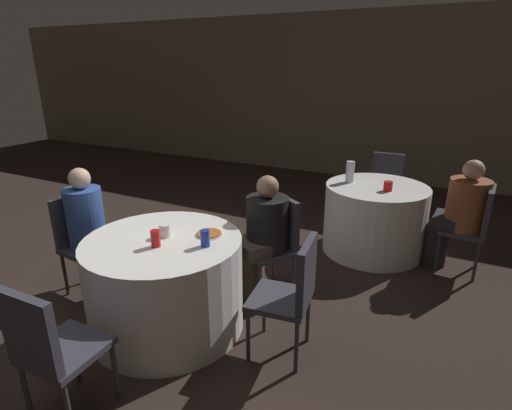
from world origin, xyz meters
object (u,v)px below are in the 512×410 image
object	(u,v)px
table_near	(166,283)
chair_near_west	(82,236)
chair_far_north	(386,182)
pizza_plate_near	(209,234)
chair_near_south	(49,345)
chair_far_east	(475,222)
person_black_shirt	(260,238)
chair_near_east	(293,289)
chair_near_northeast	(276,238)
bottle_far	(350,172)
person_blue_shirt	(93,236)
soda_can_red	(155,239)
table_far	(374,219)
soda_can_blue	(205,238)
person_floral_shirt	(458,214)

from	to	relation	value
table_near	chair_near_west	distance (m)	1.01
chair_far_north	pizza_plate_near	distance (m)	2.95
chair_near_south	chair_far_east	bearing A→B (deg)	54.03
chair_far_north	person_black_shirt	xyz separation A→B (m)	(-0.63, -2.35, 0.04)
chair_near_east	chair_near_northeast	size ratio (longest dim) A/B	1.00
bottle_far	pizza_plate_near	bearing A→B (deg)	-106.93
person_blue_shirt	soda_can_red	xyz separation A→B (m)	(0.87, -0.19, 0.23)
chair_far_east	person_blue_shirt	xyz separation A→B (m)	(-2.93, -1.94, 0.04)
table_near	table_far	size ratio (longest dim) A/B	1.09
soda_can_red	bottle_far	bearing A→B (deg)	70.29
chair_far_north	person_black_shirt	distance (m)	2.43
chair_far_east	person_blue_shirt	size ratio (longest dim) A/B	0.77
soda_can_red	chair_near_northeast	bearing A→B (deg)	62.08
soda_can_blue	chair_near_west	bearing A→B (deg)	178.01
chair_near_east	soda_can_blue	distance (m)	0.70
person_black_shirt	person_floral_shirt	bearing A→B (deg)	-105.05
chair_near_east	table_near	bearing A→B (deg)	90.00
bottle_far	person_floral_shirt	bearing A→B (deg)	-4.28
chair_near_west	soda_can_red	world-z (taller)	chair_near_west
chair_near_south	bottle_far	xyz separation A→B (m)	(0.81, 3.12, 0.33)
soda_can_red	chair_near_east	bearing A→B (deg)	14.20
person_blue_shirt	chair_far_east	bearing A→B (deg)	129.13
person_floral_shirt	bottle_far	xyz separation A→B (m)	(-1.10, 0.08, 0.27)
person_blue_shirt	pizza_plate_near	bearing A→B (deg)	103.18
person_floral_shirt	soda_can_red	distance (m)	2.88
chair_near_west	bottle_far	bearing A→B (deg)	143.30
table_far	person_blue_shirt	xyz separation A→B (m)	(-1.98, -2.02, 0.20)
soda_can_blue	table_near	bearing A→B (deg)	-171.83
chair_near_west	chair_near_south	size ratio (longest dim) A/B	1.00
table_far	soda_can_red	size ratio (longest dim) A/B	8.83
table_far	chair_near_east	distance (m)	1.99
table_far	person_floral_shirt	xyz separation A→B (m)	(0.79, -0.07, 0.21)
table_near	soda_can_red	world-z (taller)	soda_can_red
chair_far_north	soda_can_red	size ratio (longest dim) A/B	7.29
pizza_plate_near	soda_can_blue	distance (m)	0.20
table_near	table_far	bearing A→B (deg)	61.40
table_near	chair_near_south	bearing A→B (deg)	-88.37
chair_far_east	soda_can_red	xyz separation A→B (m)	(-2.06, -2.14, 0.27)
soda_can_red	soda_can_blue	xyz separation A→B (m)	(0.31, 0.16, 0.00)
chair_near_east	person_blue_shirt	distance (m)	1.83
chair_near_west	bottle_far	xyz separation A→B (m)	(1.84, 2.02, 0.33)
chair_near_northeast	person_blue_shirt	world-z (taller)	person_blue_shirt
chair_near_northeast	person_blue_shirt	distance (m)	1.57
person_floral_shirt	bottle_far	distance (m)	1.14
person_black_shirt	bottle_far	bearing A→B (deg)	-72.11
soda_can_red	soda_can_blue	bearing A→B (deg)	27.91
chair_near_northeast	chair_far_north	bearing A→B (deg)	-70.68
chair_near_northeast	bottle_far	bearing A→B (deg)	-69.96
chair_near_east	soda_can_blue	world-z (taller)	chair_near_east
chair_near_south	person_blue_shirt	world-z (taller)	person_blue_shirt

